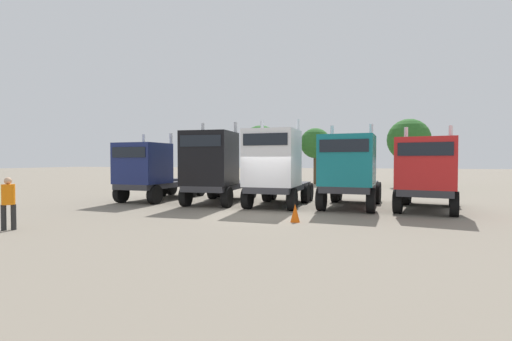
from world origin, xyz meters
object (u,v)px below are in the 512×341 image
Objects in this scene: semi_truck_teal at (349,171)px; traffic_cone_mid at (295,213)px; visitor_in_hivis at (8,199)px; semi_truck_red at (427,173)px; semi_truck_white at (275,167)px; semi_truck_navy at (151,171)px; semi_truck_black at (214,167)px.

traffic_cone_mid is at bearing -16.19° from semi_truck_teal.
semi_truck_teal reaches higher than visitor_in_hivis.
semi_truck_white is at bearing -76.47° from semi_truck_red.
semi_truck_red is at bearing 92.53° from semi_truck_navy.
semi_truck_white is 0.90× the size of semi_truck_teal.
semi_truck_white reaches higher than semi_truck_navy.
semi_truck_white is 8.35× the size of traffic_cone_mid.
traffic_cone_mid is at bearing 75.11° from visitor_in_hivis.
semi_truck_navy is 4.11m from semi_truck_black.
semi_truck_navy is 9.16× the size of traffic_cone_mid.
visitor_in_hivis is (0.35, -9.13, -0.69)m from semi_truck_navy.
semi_truck_red is at bearing 88.53° from semi_truck_black.
semi_truck_black reaches higher than traffic_cone_mid.
semi_truck_black is 6.97m from traffic_cone_mid.
semi_truck_navy is 0.99× the size of semi_truck_teal.
semi_truck_black is (4.07, -0.44, 0.27)m from semi_truck_navy.
visitor_in_hivis reaches higher than traffic_cone_mid.
traffic_cone_mid is (8.88, 4.30, -0.68)m from visitor_in_hivis.
semi_truck_white is 11.11m from visitor_in_hivis.
semi_truck_white is (3.38, -0.21, 0.02)m from semi_truck_black.
semi_truck_red reaches higher than semi_truck_navy.
semi_truck_white reaches higher than semi_truck_black.
semi_truck_red is 16.63m from visitor_in_hivis.
semi_truck_black reaches higher than semi_truck_navy.
semi_truck_teal is 9.25× the size of traffic_cone_mid.
semi_truck_black reaches higher than semi_truck_teal.
semi_truck_red reaches higher than visitor_in_hivis.
semi_truck_navy is 9.17m from visitor_in_hivis.
semi_truck_black is at bearing -91.60° from semi_truck_white.
semi_truck_navy is 1.10× the size of semi_truck_white.
semi_truck_navy is 1.02× the size of semi_truck_black.
traffic_cone_mid is (-5.20, -4.52, -1.40)m from semi_truck_red.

